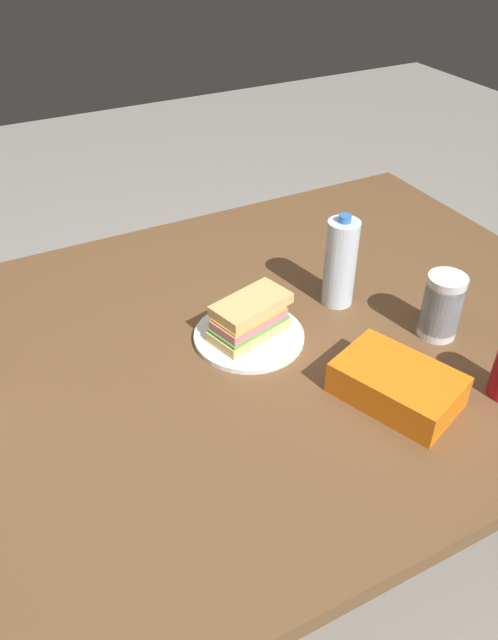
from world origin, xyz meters
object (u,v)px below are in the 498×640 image
(dining_table, at_px, (232,372))
(plastic_cup_stack, at_px, (442,306))
(chip_bag, at_px, (397,385))
(paper_plate, at_px, (249,336))
(sandwich, at_px, (250,318))
(water_bottle_spare, at_px, (340,263))

(dining_table, bearing_deg, plastic_cup_stack, -21.86)
(dining_table, relative_size, chip_bag, 7.65)
(paper_plate, height_order, plastic_cup_stack, plastic_cup_stack)
(dining_table, relative_size, sandwich, 8.90)
(chip_bag, xyz_separation_m, plastic_cup_stack, (0.21, 0.12, 0.04))
(chip_bag, relative_size, plastic_cup_stack, 1.54)
(water_bottle_spare, bearing_deg, plastic_cup_stack, -58.56)
(chip_bag, bearing_deg, water_bottle_spare, 144.43)
(water_bottle_spare, bearing_deg, sandwich, -173.70)
(sandwich, height_order, chip_bag, sandwich)
(paper_plate, bearing_deg, plastic_cup_stack, -25.02)
(chip_bag, distance_m, water_bottle_spare, 0.35)
(dining_table, xyz_separation_m, paper_plate, (0.05, 0.01, 0.08))
(sandwich, xyz_separation_m, water_bottle_spare, (0.25, 0.03, 0.05))
(paper_plate, bearing_deg, sandwich, 42.12)
(plastic_cup_stack, bearing_deg, sandwich, 154.45)
(chip_bag, relative_size, water_bottle_spare, 1.01)
(dining_table, height_order, sandwich, sandwich)
(dining_table, bearing_deg, sandwich, 10.53)
(sandwich, relative_size, chip_bag, 0.86)
(sandwich, height_order, plastic_cup_stack, plastic_cup_stack)
(paper_plate, height_order, sandwich, sandwich)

